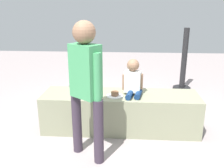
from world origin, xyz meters
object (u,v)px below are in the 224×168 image
child_seated (133,79)px  water_bottle_near_gift (168,107)px  cake_plate (115,95)px  handbag_black_leather (74,96)px  gift_bag (150,104)px  handbag_brown_canvas (85,90)px  water_bottle_far_side (113,96)px  adult_standing (86,80)px  cake_box_white (138,97)px

child_seated → water_bottle_near_gift: bearing=47.6°
cake_plate → handbag_black_leather: cake_plate is taller
child_seated → gift_bag: size_ratio=1.42×
child_seated → handbag_brown_canvas: size_ratio=1.70×
cake_plate → handbag_brown_canvas: cake_plate is taller
child_seated → gift_bag: (0.29, 0.56, -0.58)m
child_seated → water_bottle_far_side: bearing=107.6°
child_seated → adult_standing: (-0.51, -0.68, 0.19)m
cake_box_white → handbag_black_leather: handbag_black_leather is taller
gift_bag → handbag_black_leather: bearing=165.5°
handbag_black_leather → water_bottle_near_gift: bearing=-9.1°
water_bottle_near_gift → handbag_brown_canvas: (-1.49, 0.71, 0.01)m
cake_plate → handbag_brown_canvas: size_ratio=0.79×
handbag_black_leather → gift_bag: bearing=-14.5°
gift_bag → water_bottle_far_side: (-0.62, 0.45, -0.04)m
child_seated → cake_box_white: size_ratio=1.66×
adult_standing → handbag_brown_canvas: adult_standing is taller
cake_plate → gift_bag: cake_plate is taller
adult_standing → gift_bag: adult_standing is taller
cake_box_white → handbag_brown_canvas: (-1.02, 0.25, 0.04)m
adult_standing → cake_plate: size_ratio=6.79×
cake_plate → adult_standing: bearing=-114.5°
child_seated → cake_plate: size_ratio=2.16×
child_seated → handbag_brown_canvas: bearing=123.3°
adult_standing → handbag_brown_canvas: (-0.39, 2.04, -0.82)m
adult_standing → cake_box_white: adult_standing is taller
adult_standing → handbag_brown_canvas: bearing=100.7°
child_seated → water_bottle_far_side: child_seated is taller
water_bottle_near_gift → handbag_black_leather: 1.63m
handbag_black_leather → water_bottle_far_side: bearing=9.2°
child_seated → handbag_black_leather: (-1.02, 0.91, -0.61)m
water_bottle_far_side → handbag_black_leather: 0.71m
cake_box_white → handbag_brown_canvas: size_ratio=1.02×
water_bottle_near_gift → handbag_brown_canvas: handbag_brown_canvas is taller
adult_standing → water_bottle_far_side: bearing=83.8°
handbag_black_leather → handbag_brown_canvas: handbag_black_leather is taller
gift_bag → water_bottle_near_gift: (0.30, 0.08, -0.07)m
water_bottle_near_gift → water_bottle_far_side: size_ratio=0.80×
gift_bag → cake_box_white: size_ratio=1.17×
cake_box_white → handbag_brown_canvas: 1.05m
cake_plate → handbag_black_leather: (-0.79, 0.98, -0.41)m
water_bottle_near_gift → handbag_black_leather: handbag_black_leather is taller
cake_plate → cake_box_white: (0.36, 1.19, -0.48)m
child_seated → gift_bag: 0.86m
gift_bag → water_bottle_far_side: bearing=143.6°
gift_bag → handbag_brown_canvas: bearing=146.1°
water_bottle_far_side → cake_box_white: water_bottle_far_side is taller
gift_bag → cake_plate: bearing=-129.5°
child_seated → handbag_brown_canvas: child_seated is taller
gift_bag → water_bottle_near_gift: 0.32m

